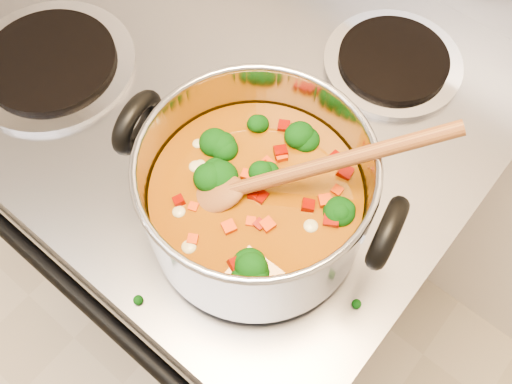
% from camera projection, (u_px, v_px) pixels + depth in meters
% --- Properties ---
extents(electric_range, '(0.77, 0.70, 1.08)m').
position_uv_depth(electric_range, '(234.00, 207.00, 1.20)').
color(electric_range, gray).
rests_on(electric_range, ground).
extents(stockpot, '(0.31, 0.25, 0.15)m').
position_uv_depth(stockpot, '(255.00, 197.00, 0.61)').
color(stockpot, '#A8A8B0').
rests_on(stockpot, electric_range).
extents(wooden_spoon, '(0.22, 0.22, 0.12)m').
position_uv_depth(wooden_spoon, '(272.00, 179.00, 0.58)').
color(wooden_spoon, brown).
rests_on(wooden_spoon, stockpot).
extents(cooktop_crumbs, '(0.23, 0.32, 0.01)m').
position_uv_depth(cooktop_crumbs, '(236.00, 209.00, 0.69)').
color(cooktop_crumbs, black).
rests_on(cooktop_crumbs, electric_range).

